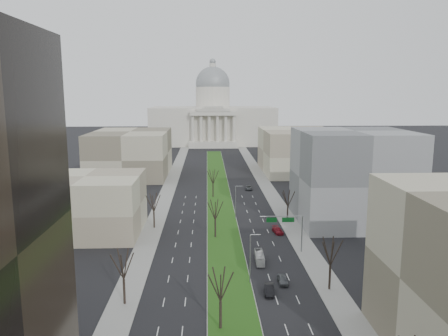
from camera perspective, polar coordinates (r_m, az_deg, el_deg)
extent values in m
plane|color=black|center=(142.09, -0.63, -3.84)|extent=(600.00, 600.00, 0.00)
cube|color=#999993|center=(141.10, -0.62, -3.91)|extent=(8.00, 222.00, 0.15)
cube|color=#285015|center=(141.08, -0.62, -3.87)|extent=(7.70, 221.70, 0.06)
cube|color=gray|center=(118.68, -8.83, -6.70)|extent=(5.00, 330.00, 0.15)
cube|color=gray|center=(119.78, 8.15, -6.53)|extent=(5.00, 330.00, 0.15)
cube|color=beige|center=(288.82, -1.46, 5.58)|extent=(80.00, 40.00, 24.00)
cube|color=beige|center=(266.89, -1.39, 3.07)|extent=(30.00, 6.00, 4.00)
cube|color=beige|center=(265.30, -1.40, 7.14)|extent=(28.00, 5.00, 2.50)
cube|color=beige|center=(265.22, -1.40, 7.57)|extent=(20.00, 5.00, 1.80)
cube|color=beige|center=(265.16, -1.41, 7.92)|extent=(12.00, 5.00, 1.60)
cylinder|color=beige|center=(288.02, -1.48, 9.15)|extent=(22.00, 22.00, 14.00)
sphere|color=gray|center=(288.04, -1.49, 10.94)|extent=(22.00, 22.00, 22.00)
cylinder|color=beige|center=(288.45, -1.50, 13.13)|extent=(4.00, 4.00, 4.00)
sphere|color=gray|center=(288.64, -1.50, 13.72)|extent=(4.00, 4.00, 4.00)
cylinder|color=beige|center=(266.01, -4.10, 5.19)|extent=(2.00, 2.00, 16.00)
cylinder|color=beige|center=(265.89, -3.02, 5.19)|extent=(2.00, 2.00, 16.00)
cylinder|color=beige|center=(265.87, -1.94, 5.20)|extent=(2.00, 2.00, 16.00)
cylinder|color=beige|center=(265.94, -0.85, 5.21)|extent=(2.00, 2.00, 16.00)
cylinder|color=beige|center=(266.10, 0.23, 5.21)|extent=(2.00, 2.00, 16.00)
cylinder|color=beige|center=(266.36, 1.31, 5.21)|extent=(2.00, 2.00, 16.00)
cube|color=tan|center=(110.34, -17.57, -4.60)|extent=(26.00, 22.00, 14.00)
cube|color=slate|center=(118.28, 16.45, -1.10)|extent=(28.00, 26.00, 24.00)
cube|color=#79715D|center=(182.38, -12.06, 1.88)|extent=(30.00, 40.00, 18.00)
cube|color=tan|center=(188.66, 9.67, 2.22)|extent=(30.00, 40.00, 18.00)
cylinder|color=black|center=(74.37, -12.89, -15.50)|extent=(0.40, 0.40, 4.32)
cylinder|color=black|center=(111.41, -9.12, -6.73)|extent=(0.40, 0.40, 4.22)
cylinder|color=black|center=(79.55, 13.64, -13.75)|extent=(0.40, 0.40, 4.42)
cylinder|color=black|center=(116.36, 8.29, -6.03)|extent=(0.40, 0.40, 4.03)
cylinder|color=black|center=(66.04, -0.46, -18.67)|extent=(0.40, 0.40, 4.32)
cylinder|color=black|center=(102.95, -1.14, -7.97)|extent=(0.40, 0.40, 4.32)
cylinder|color=black|center=(141.55, -1.45, -3.00)|extent=(0.40, 0.40, 4.32)
cylinder|color=gray|center=(78.96, 3.43, -11.86)|extent=(0.20, 0.20, 9.00)
cylinder|color=gray|center=(77.47, 4.13, -8.68)|extent=(1.80, 0.12, 0.12)
cylinder|color=gray|center=(116.93, 1.52, -4.59)|extent=(0.20, 0.20, 9.00)
cylinder|color=gray|center=(115.93, 1.97, -2.38)|extent=(1.80, 0.12, 0.12)
cylinder|color=gray|center=(94.98, 10.14, -8.51)|extent=(0.24, 0.24, 8.00)
cylinder|color=gray|center=(92.95, 7.49, -6.27)|extent=(9.00, 0.18, 0.18)
cube|color=#0C591E|center=(93.51, 8.38, -6.70)|extent=(2.60, 0.08, 1.00)
cube|color=#0C591E|center=(92.94, 6.24, -6.76)|extent=(2.20, 0.08, 1.00)
imported|color=#4F5257|center=(81.00, 7.68, -14.27)|extent=(1.67, 4.09, 1.39)
imported|color=black|center=(77.07, 5.92, -15.52)|extent=(2.00, 4.59, 1.47)
imported|color=maroon|center=(107.53, 7.02, -8.09)|extent=(2.55, 4.87, 1.35)
imported|color=#494D50|center=(153.22, 3.26, -2.59)|extent=(2.65, 4.86, 1.29)
imported|color=white|center=(89.80, 4.66, -11.54)|extent=(1.86, 6.98, 1.93)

